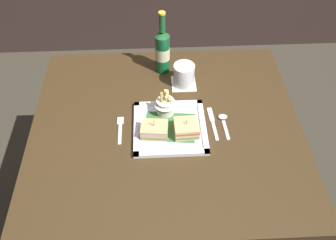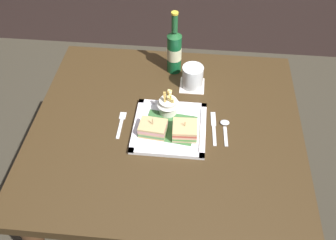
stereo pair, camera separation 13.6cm
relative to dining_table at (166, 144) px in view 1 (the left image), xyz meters
name	(u,v)px [view 1 (the left image)]	position (x,y,z in m)	size (l,w,h in m)	color
ground_plane	(167,222)	(0.00, 0.00, -0.63)	(6.00, 6.00, 0.00)	#363126
dining_table	(166,144)	(0.00, 0.00, 0.00)	(1.01, 0.92, 0.73)	#392915
square_plate	(170,128)	(0.01, -0.01, 0.11)	(0.27, 0.27, 0.02)	white
sandwich_half_left	(154,130)	(-0.04, -0.05, 0.14)	(0.10, 0.08, 0.07)	tan
sandwich_half_right	(186,128)	(0.07, -0.05, 0.14)	(0.09, 0.09, 0.07)	tan
fries_cup	(166,104)	(0.00, 0.06, 0.16)	(0.08, 0.08, 0.10)	silver
beer_bottle	(162,50)	(0.00, 0.33, 0.21)	(0.06, 0.06, 0.28)	#10522A
drink_coaster	(184,84)	(0.08, 0.23, 0.11)	(0.10, 0.10, 0.00)	silver
water_glass	(184,76)	(0.08, 0.23, 0.15)	(0.09, 0.09, 0.09)	silver
fork	(120,128)	(-0.17, 0.00, 0.11)	(0.02, 0.13, 0.00)	silver
knife	(213,122)	(0.18, 0.01, 0.11)	(0.02, 0.17, 0.00)	silver
spoon	(223,120)	(0.22, 0.02, 0.11)	(0.03, 0.13, 0.01)	silver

